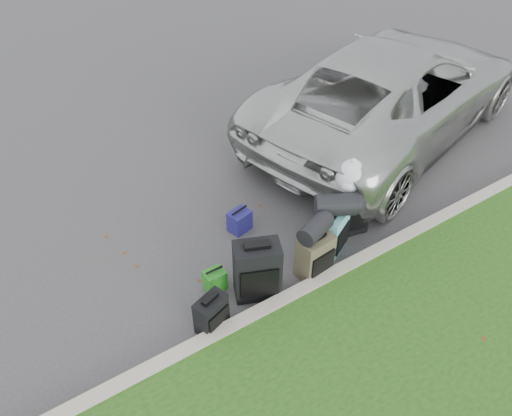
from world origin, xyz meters
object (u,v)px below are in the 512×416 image
suitcase_teal (333,233)px  tote_navy (240,221)px  suitcase_small_black (211,314)px  tote_green (215,280)px  suv (392,90)px  suitcase_olive (315,256)px  suitcase_large_black_right (350,211)px  suitcase_large_black_left (257,270)px

suitcase_teal → tote_navy: 1.34m
suitcase_small_black → tote_green: bearing=38.9°
suv → suitcase_olive: bearing=106.6°
suitcase_small_black → suitcase_large_black_right: suitcase_large_black_right is taller
suitcase_olive → suitcase_small_black: bearing=175.8°
suv → suitcase_large_black_right: (-2.36, -1.69, -0.47)m
suitcase_olive → tote_navy: (-0.37, 1.24, -0.15)m
suitcase_teal → tote_navy: (-0.83, 1.04, -0.17)m
suv → suitcase_large_black_right: suv is taller
suitcase_large_black_right → suitcase_olive: bearing=-144.6°
tote_navy → suitcase_teal: bearing=-65.0°
suv → suitcase_teal: (-2.83, -1.88, -0.51)m
suv → tote_green: 4.82m
suv → tote_green: (-4.49, -1.61, -0.69)m
tote_green → suv: bearing=19.3°
suitcase_olive → suitcase_large_black_right: suitcase_large_black_right is taller
suitcase_small_black → suitcase_olive: size_ratio=0.79×
suitcase_teal → suitcase_large_black_right: 0.51m
suitcase_large_black_left → tote_navy: (0.43, 1.12, -0.24)m
suitcase_large_black_left → suitcase_teal: bearing=26.7°
suitcase_olive → tote_green: bearing=153.3°
suitcase_large_black_right → suv: bearing=48.3°
suitcase_olive → tote_navy: 1.30m
suitcase_small_black → suitcase_olive: bearing=-17.1°
suitcase_large_black_left → tote_navy: 1.23m
suitcase_small_black → suitcase_large_black_left: (0.73, 0.16, 0.16)m
suitcase_olive → suitcase_teal: (0.45, 0.20, 0.02)m
suitcase_teal → tote_navy: size_ratio=2.05×
suitcase_small_black → suitcase_large_black_right: 2.50m
suitcase_large_black_right → suitcase_teal: bearing=-145.7°
suitcase_large_black_right → tote_navy: size_ratio=2.27×
suv → tote_navy: (-3.66, -0.84, -0.68)m
tote_navy → suv: bearing=-0.6°
suitcase_olive → suitcase_large_black_left: bearing=166.1°
suitcase_large_black_right → tote_green: suitcase_large_black_right is taller
suitcase_small_black → tote_navy: 1.73m
suitcase_large_black_right → tote_navy: bearing=159.4°
suitcase_small_black → tote_green: (0.32, 0.51, -0.10)m
suv → suitcase_small_black: (-4.82, -2.12, -0.59)m
suitcase_large_black_left → suv: bearing=48.5°
suv → suitcase_large_black_left: size_ratio=7.47×
suitcase_teal → suitcase_small_black: bearing=159.8°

